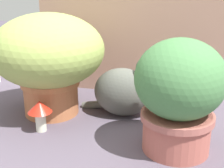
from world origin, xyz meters
TOP-DOWN VIEW (x-y plane):
  - ground_plane at (0.00, 0.00)m, footprint 6.00×6.00m
  - cardboard_backdrop at (0.07, 0.49)m, footprint 0.98×0.03m
  - grass_planter at (-0.21, 0.12)m, footprint 0.49×0.49m
  - leafy_planter at (0.36, -0.07)m, footprint 0.31×0.31m
  - cat at (0.13, 0.18)m, footprint 0.37×0.17m
  - mushroom_ornament_red at (-0.18, -0.06)m, footprint 0.10×0.10m

SIDE VIEW (x-z plane):
  - ground_plane at x=0.00m, z-range 0.00..0.00m
  - mushroom_ornament_red at x=-0.18m, z-range 0.03..0.16m
  - cat at x=0.13m, z-range -0.04..0.28m
  - leafy_planter at x=0.36m, z-range 0.01..0.42m
  - grass_planter at x=-0.21m, z-range 0.04..0.50m
  - cardboard_backdrop at x=0.07m, z-range 0.00..0.74m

